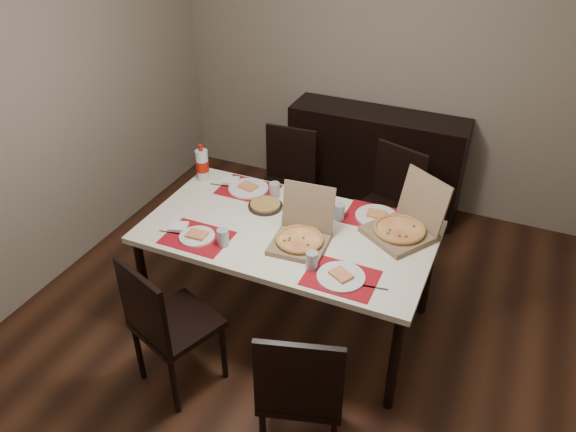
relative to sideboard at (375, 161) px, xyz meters
The scene contains 18 objects.
ground 1.84m from the sideboard, 90.00° to the right, with size 3.80×4.00×0.02m, color #3F2113.
room_walls 1.86m from the sideboard, 90.00° to the right, with size 3.84×4.02×2.62m.
sideboard is the anchor object (origin of this frame).
dining_table 1.69m from the sideboard, 93.29° to the right, with size 1.80×1.00×0.75m.
chair_near_left 2.53m from the sideboard, 101.32° to the right, with size 0.54×0.54×0.93m.
chair_near_right 2.62m from the sideboard, 81.60° to the right, with size 0.52×0.52×0.93m.
chair_far_left 0.91m from the sideboard, 125.23° to the right, with size 0.44×0.44×0.93m.
chair_far_right 0.79m from the sideboard, 66.55° to the right, with size 0.53×0.53×0.93m.
setting_near_left 2.07m from the sideboard, 105.25° to the right, with size 0.47×0.30×0.11m.
setting_near_right 2.03m from the sideboard, 80.81° to the right, with size 0.48×0.30×0.11m.
setting_far_left 1.47m from the sideboard, 111.14° to the right, with size 0.53×0.30×0.11m.
setting_far_right 1.42m from the sideboard, 76.67° to the right, with size 0.48×0.30×0.11m.
napkin_loose 1.77m from the sideboard, 92.63° to the right, with size 0.12×0.11×0.02m, color white.
pizza_box_center 1.80m from the sideboard, 88.86° to the right, with size 0.35×0.38×0.33m.
pizza_box_right 1.58m from the sideboard, 68.11° to the right, with size 0.52×0.53×0.36m.
faina_plate 1.56m from the sideboard, 102.81° to the right, with size 0.23×0.23×0.03m.
dip_bowl 1.54m from the sideboard, 89.84° to the right, with size 0.13×0.13×0.03m, color white.
soda_bottle 1.67m from the sideboard, 124.31° to the right, with size 0.09×0.09×0.27m.
Camera 1 is at (1.08, -2.54, 2.76)m, focal length 35.00 mm.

